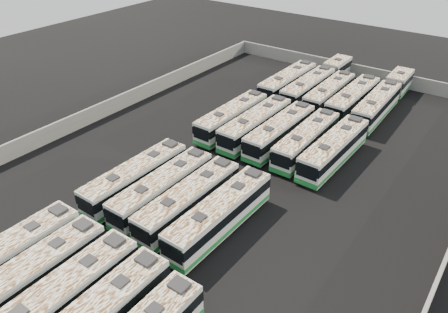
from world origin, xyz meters
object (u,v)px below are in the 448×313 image
(bus_front_far_left, at_px, (5,260))
(bus_midback_left, at_px, (256,124))
(bus_front_center, at_px, (60,300))
(bus_back_left, at_px, (318,81))
(bus_midfront_center, at_px, (189,201))
(bus_back_far_right, at_px, (384,98))
(bus_midfront_right, at_px, (220,215))
(bus_midfront_far_left, at_px, (136,178))
(bus_midfront_left, at_px, (163,189))
(bus_back_center, at_px, (329,94))
(bus_midback_far_left, at_px, (232,118))
(bus_front_left, at_px, (29,279))
(bus_midback_right, at_px, (306,140))
(bus_midback_far_right, at_px, (334,149))
(bus_midback_center, at_px, (280,132))
(bus_back_far_left, at_px, (287,83))
(bus_back_right, at_px, (353,100))

(bus_front_far_left, height_order, bus_midback_left, bus_midback_left)
(bus_front_center, bearing_deg, bus_back_left, 93.64)
(bus_midfront_center, xyz_separation_m, bus_back_far_right, (6.88, 34.49, 0.01))
(bus_front_center, bearing_deg, bus_midfront_right, 76.04)
(bus_midfront_far_left, bearing_deg, bus_midfront_left, 4.59)
(bus_back_center, bearing_deg, bus_midback_far_left, -116.22)
(bus_front_far_left, distance_m, bus_front_left, 3.35)
(bus_midback_right, height_order, bus_back_center, bus_midback_right)
(bus_midfront_left, height_order, bus_midback_far_left, bus_midback_far_left)
(bus_midfront_left, distance_m, bus_midback_far_right, 19.82)
(bus_midback_center, bearing_deg, bus_back_far_left, 116.42)
(bus_midfront_right, height_order, bus_back_far_right, bus_midfront_right)
(bus_midback_far_left, distance_m, bus_midback_right, 10.44)
(bus_midback_far_left, bearing_deg, bus_midfront_far_left, -89.25)
(bus_front_center, relative_size, bus_back_center, 1.03)
(bus_back_far_left, bearing_deg, bus_midback_far_right, -45.64)
(bus_front_center, height_order, bus_back_center, bus_front_center)
(bus_back_left, xyz_separation_m, bus_back_center, (3.38, -3.49, -0.02))
(bus_back_left, relative_size, bus_back_center, 1.57)
(bus_midback_center, height_order, bus_back_left, bus_midback_center)
(bus_front_center, bearing_deg, bus_front_far_left, -179.88)
(bus_front_far_left, bearing_deg, bus_front_center, 0.90)
(bus_midfront_far_left, bearing_deg, bus_front_center, -63.08)
(bus_midback_left, distance_m, bus_back_left, 17.79)
(bus_midfront_right, relative_size, bus_midback_center, 1.01)
(bus_back_center, bearing_deg, bus_midfront_left, -96.87)
(bus_midfront_far_left, relative_size, bus_midback_left, 0.98)
(bus_midback_far_left, distance_m, bus_back_left, 18.25)
(bus_midfront_left, height_order, bus_back_far_right, bus_back_far_right)
(bus_midfront_far_left, xyz_separation_m, bus_back_center, (6.83, 31.41, -0.01))
(bus_front_center, relative_size, bus_midfront_left, 1.03)
(bus_front_left, relative_size, bus_midfront_center, 1.00)
(bus_midfront_far_left, xyz_separation_m, bus_midback_left, (3.47, 17.12, 0.04))
(bus_midback_right, bearing_deg, bus_front_left, -103.15)
(bus_midfront_right, distance_m, bus_midback_center, 17.36)
(bus_front_left, height_order, bus_midfront_far_left, bus_front_left)
(bus_back_far_right, bearing_deg, bus_back_left, 177.96)
(bus_midfront_center, relative_size, bus_midback_far_right, 0.97)
(bus_front_far_left, height_order, bus_midfront_right, bus_midfront_right)
(bus_back_center, bearing_deg, bus_midback_left, -103.98)
(bus_midfront_right, bearing_deg, bus_midback_far_right, 79.01)
(bus_front_center, bearing_deg, bus_midfront_left, 103.10)
(bus_front_left, height_order, bus_midback_far_right, bus_midback_far_right)
(bus_midfront_far_left, bearing_deg, bus_midback_center, 69.10)
(bus_midfront_center, distance_m, bus_midback_center, 17.03)
(bus_midback_right, distance_m, bus_back_far_right, 17.78)
(bus_front_left, xyz_separation_m, bus_back_right, (7.03, 45.56, 0.05))
(bus_front_center, relative_size, bus_midback_far_left, 1.03)
(bus_midfront_center, height_order, bus_midback_far_right, bus_midback_far_right)
(bus_front_left, distance_m, bus_midfront_left, 14.43)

